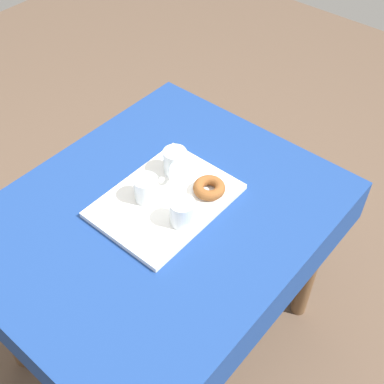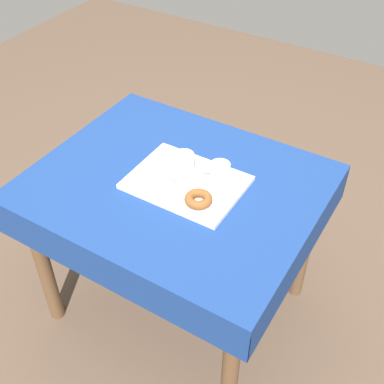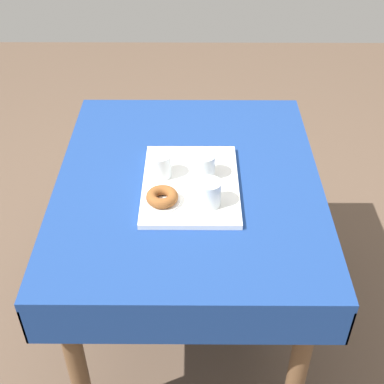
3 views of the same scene
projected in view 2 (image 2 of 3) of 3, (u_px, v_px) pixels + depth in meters
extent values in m
plane|color=brown|center=(179.00, 302.00, 2.45)|extent=(6.00, 6.00, 0.00)
cube|color=navy|center=(176.00, 184.00, 1.94)|extent=(1.10, 0.91, 0.03)
cube|color=navy|center=(105.00, 275.00, 1.71)|extent=(1.10, 0.01, 0.14)
cube|color=navy|center=(229.00, 144.00, 2.29)|extent=(1.10, 0.01, 0.14)
cube|color=navy|center=(73.00, 157.00, 2.22)|extent=(0.01, 0.91, 0.14)
cube|color=navy|center=(304.00, 254.00, 1.79)|extent=(0.01, 0.91, 0.14)
cylinder|color=brown|center=(43.00, 263.00, 2.15)|extent=(0.06, 0.06, 0.74)
cylinder|color=brown|center=(231.00, 365.00, 1.79)|extent=(0.06, 0.06, 0.74)
cylinder|color=brown|center=(141.00, 173.00, 2.61)|extent=(0.06, 0.06, 0.74)
cylinder|color=brown|center=(306.00, 239.00, 2.25)|extent=(0.06, 0.06, 0.74)
cube|color=white|center=(186.00, 182.00, 1.92)|extent=(0.43, 0.32, 0.02)
cylinder|color=white|center=(220.00, 173.00, 1.87)|extent=(0.08, 0.08, 0.09)
cylinder|color=#84380F|center=(220.00, 175.00, 1.88)|extent=(0.07, 0.07, 0.06)
torus|color=white|center=(206.00, 173.00, 1.87)|extent=(0.05, 0.04, 0.05)
cylinder|color=white|center=(163.00, 184.00, 1.83)|extent=(0.08, 0.08, 0.08)
cylinder|color=silver|center=(163.00, 188.00, 1.84)|extent=(0.06, 0.06, 0.04)
cylinder|color=white|center=(184.00, 163.00, 1.92)|extent=(0.08, 0.08, 0.08)
cylinder|color=silver|center=(184.00, 166.00, 1.93)|extent=(0.06, 0.06, 0.05)
cylinder|color=white|center=(198.00, 203.00, 1.81)|extent=(0.11, 0.11, 0.01)
torus|color=brown|center=(198.00, 199.00, 1.79)|extent=(0.10, 0.10, 0.03)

